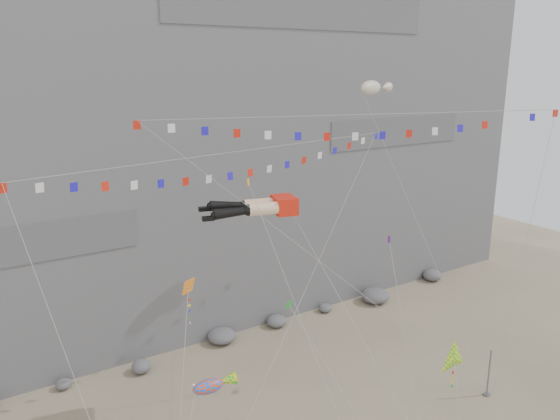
% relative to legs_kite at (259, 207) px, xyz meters
% --- Properties ---
extents(cliff, '(80.00, 28.00, 50.00)m').
position_rel_legs_kite_xyz_m(cliff, '(1.95, 25.34, 9.56)').
color(cliff, slate).
rests_on(cliff, ground).
extents(talus_boulders, '(60.00, 3.00, 1.20)m').
position_rel_legs_kite_xyz_m(talus_boulders, '(1.95, 10.34, -14.84)').
color(talus_boulders, slate).
rests_on(talus_boulders, ground).
extents(anchor_pole_right, '(0.12, 0.12, 3.87)m').
position_rel_legs_kite_xyz_m(anchor_pole_right, '(15.41, -8.37, -13.50)').
color(anchor_pole_right, slate).
rests_on(anchor_pole_right, ground).
extents(legs_kite, '(8.84, 15.93, 20.82)m').
position_rel_legs_kite_xyz_m(legs_kite, '(0.00, 0.00, 0.00)').
color(legs_kite, red).
rests_on(legs_kite, ground).
extents(flag_banner_upper, '(31.10, 17.05, 26.49)m').
position_rel_legs_kite_xyz_m(flag_banner_upper, '(0.04, 2.63, 3.49)').
color(flag_banner_upper, red).
rests_on(flag_banner_upper, ground).
extents(flag_banner_lower, '(29.79, 10.50, 24.19)m').
position_rel_legs_kite_xyz_m(flag_banner_lower, '(7.36, -2.61, 6.09)').
color(flag_banner_lower, red).
rests_on(flag_banner_lower, ground).
extents(harlequin_kite, '(4.98, 6.53, 14.60)m').
position_rel_legs_kite_xyz_m(harlequin_kite, '(-7.35, -4.68, -2.55)').
color(harlequin_kite, red).
rests_on(harlequin_kite, ground).
extents(fish_windsock, '(7.54, 6.69, 10.84)m').
position_rel_legs_kite_xyz_m(fish_windsock, '(-6.78, -5.55, -8.52)').
color(fish_windsock, red).
rests_on(fish_windsock, ground).
extents(delta_kite, '(4.94, 4.89, 8.97)m').
position_rel_legs_kite_xyz_m(delta_kite, '(8.03, -10.79, -8.83)').
color(delta_kite, yellow).
rests_on(delta_kite, ground).
extents(blimp_windsock, '(5.33, 13.04, 25.96)m').
position_rel_legs_kite_xyz_m(blimp_windsock, '(12.92, 3.57, 7.55)').
color(blimp_windsock, beige).
rests_on(blimp_windsock, ground).
extents(small_kite_a, '(1.29, 13.78, 21.70)m').
position_rel_legs_kite_xyz_m(small_kite_a, '(-0.80, -0.36, 1.39)').
color(small_kite_a, orange).
rests_on(small_kite_a, ground).
extents(small_kite_b, '(5.61, 10.13, 16.09)m').
position_rel_legs_kite_xyz_m(small_kite_b, '(9.90, -2.57, -3.59)').
color(small_kite_b, purple).
rests_on(small_kite_b, ground).
extents(small_kite_c, '(2.66, 11.06, 14.32)m').
position_rel_legs_kite_xyz_m(small_kite_c, '(0.06, -3.82, -5.97)').
color(small_kite_c, '#169425').
rests_on(small_kite_c, ground).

